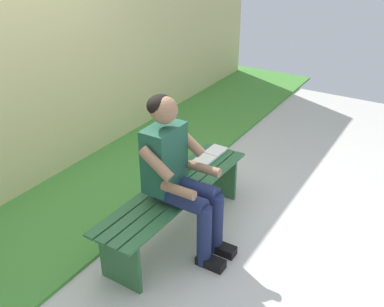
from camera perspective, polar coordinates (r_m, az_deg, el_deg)
grass_strip at (r=4.40m, az=-15.01°, el=-4.64°), size 9.00×1.67×0.03m
bench_near at (r=3.56m, az=-2.07°, el=-5.91°), size 1.64×0.43×0.44m
person_seated at (r=3.25m, az=-1.81°, el=-2.25°), size 0.50×0.69×1.24m
apple at (r=3.73m, az=-0.78°, el=-1.49°), size 0.09×0.09×0.09m
book_open at (r=3.95m, az=2.35°, el=-0.28°), size 0.41×0.17×0.02m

